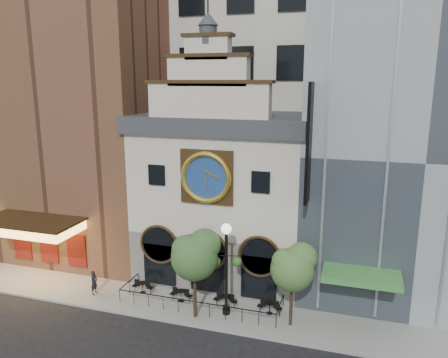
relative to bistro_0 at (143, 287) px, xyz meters
name	(u,v)px	position (x,y,z in m)	size (l,w,h in m)	color
ground	(187,326)	(4.46, -2.85, -0.61)	(120.00, 120.00, 0.00)	black
sidewalk	(201,306)	(4.46, -0.35, -0.54)	(44.00, 5.00, 0.15)	gray
clock_building	(224,190)	(4.46, 4.98, 6.07)	(12.60, 8.78, 18.65)	#605E5B
theater_building	(86,106)	(-8.54, 7.11, 11.99)	(14.00, 15.60, 25.00)	brown
retail_building	(414,148)	(17.46, 7.14, 9.53)	(14.00, 14.40, 20.00)	gray
office_tower	(263,22)	(4.46, 17.15, 19.39)	(20.00, 16.00, 40.00)	#B9B6A7
cafe_railing	(201,298)	(4.46, -0.35, -0.01)	(10.60, 2.60, 0.90)	black
bistro_0	(143,287)	(0.00, 0.00, 0.00)	(1.58, 0.68, 0.90)	black
bistro_1	(181,295)	(3.03, -0.30, 0.00)	(1.58, 0.68, 0.90)	black
bistro_2	(225,300)	(6.10, -0.10, 0.00)	(1.58, 0.68, 0.90)	black
bistro_3	(270,307)	(9.06, -0.11, 0.00)	(1.58, 0.68, 0.90)	black
pedestrian	(94,283)	(-3.12, -1.14, 0.39)	(0.62, 0.41, 1.70)	black
lamppost	(226,259)	(6.42, -0.94, 3.27)	(1.89, 0.95, 6.04)	black
tree_left	(195,254)	(4.71, -1.83, 3.77)	(3.00, 2.89, 5.77)	#382619
tree_right	(293,266)	(10.58, -0.98, 3.38)	(2.72, 2.62, 5.24)	#382619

